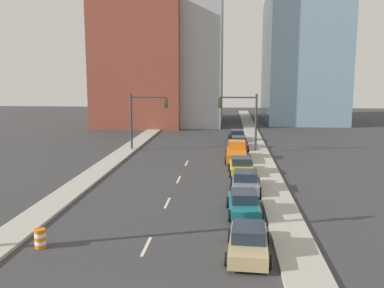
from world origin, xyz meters
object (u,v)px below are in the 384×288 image
at_px(traffic_signal_right, 245,115).
at_px(sedan_maroon, 239,143).
at_px(sedan_yellow, 241,166).
at_px(sedan_tan, 248,241).
at_px(sedan_black, 237,136).
at_px(traffic_barrel, 40,238).
at_px(pickup_truck_orange, 237,153).
at_px(sedan_gray, 245,182).
at_px(traffic_signal_left, 141,114).
at_px(sedan_teal, 244,204).

relative_size(traffic_signal_right, sedan_maroon, 1.35).
bearing_deg(traffic_signal_right, sedan_yellow, -93.62).
height_order(sedan_tan, sedan_black, sedan_black).
distance_m(traffic_barrel, sedan_yellow, 19.57).
distance_m(traffic_signal_right, sedan_black, 8.18).
bearing_deg(pickup_truck_orange, sedan_black, 89.79).
bearing_deg(sedan_gray, traffic_barrel, -131.13).
bearing_deg(traffic_signal_left, sedan_yellow, -44.78).
bearing_deg(sedan_black, traffic_signal_right, -87.53).
xyz_separation_m(sedan_gray, pickup_truck_orange, (-0.45, 11.36, 0.09)).
relative_size(traffic_barrel, sedan_gray, 0.21).
height_order(traffic_signal_left, sedan_gray, traffic_signal_left).
bearing_deg(sedan_black, sedan_gray, -92.56).
relative_size(sedan_tan, sedan_teal, 1.04).
xyz_separation_m(sedan_yellow, sedan_maroon, (0.11, 12.66, -0.01)).
relative_size(traffic_signal_left, sedan_teal, 1.44).
bearing_deg(sedan_teal, traffic_signal_left, 113.84).
bearing_deg(traffic_barrel, sedan_black, 73.66).
relative_size(sedan_gray, pickup_truck_orange, 0.85).
relative_size(sedan_tan, sedan_maroon, 0.97).
height_order(traffic_barrel, sedan_black, sedan_black).
bearing_deg(sedan_black, sedan_teal, -93.22).
bearing_deg(traffic_signal_left, sedan_black, 34.62).
bearing_deg(sedan_yellow, sedan_black, 88.01).
xyz_separation_m(traffic_signal_left, traffic_signal_right, (11.42, 0.00, 0.00)).
bearing_deg(sedan_black, pickup_truck_orange, -94.22).
bearing_deg(sedan_yellow, traffic_barrel, -123.61).
bearing_deg(traffic_barrel, traffic_signal_right, 68.28).
bearing_deg(pickup_truck_orange, sedan_gray, -86.77).
xyz_separation_m(traffic_barrel, sedan_tan, (10.12, 0.11, 0.16)).
xyz_separation_m(sedan_teal, sedan_black, (0.08, 28.75, 0.03)).
xyz_separation_m(traffic_barrel, sedan_yellow, (10.22, 16.69, 0.18)).
distance_m(traffic_signal_right, traffic_barrel, 29.67).
xyz_separation_m(sedan_tan, sedan_teal, (-0.02, 5.88, 0.02)).
bearing_deg(sedan_maroon, pickup_truck_orange, -92.71).
relative_size(sedan_teal, pickup_truck_orange, 0.81).
bearing_deg(sedan_teal, sedan_gray, 84.27).
bearing_deg(sedan_maroon, traffic_signal_right, -73.55).
distance_m(traffic_barrel, pickup_truck_orange, 24.72).
bearing_deg(traffic_barrel, traffic_signal_left, 91.10).
relative_size(sedan_teal, sedan_gray, 0.96).
bearing_deg(sedan_teal, traffic_barrel, -151.91).
bearing_deg(sedan_tan, pickup_truck_orange, 93.47).
bearing_deg(sedan_tan, traffic_barrel, -176.37).
relative_size(traffic_signal_left, pickup_truck_orange, 1.17).
height_order(sedan_gray, sedan_yellow, sedan_gray).
xyz_separation_m(traffic_signal_right, sedan_gray, (-0.51, -16.08, -3.43)).
bearing_deg(traffic_signal_left, sedan_maroon, 10.42).
height_order(sedan_tan, sedan_yellow, sedan_yellow).
bearing_deg(sedan_yellow, sedan_maroon, 87.38).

